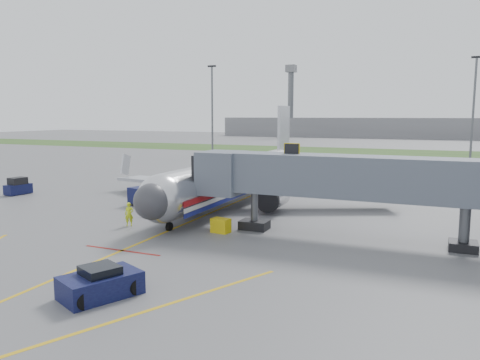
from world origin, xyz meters
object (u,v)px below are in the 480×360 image
at_px(airliner, 237,177).
at_px(ramp_worker, 129,214).
at_px(pushback_tug, 100,284).
at_px(baggage_tug, 18,187).
at_px(belt_loader, 187,205).

distance_m(airliner, ramp_worker, 13.86).
relative_size(pushback_tug, baggage_tug, 1.48).
height_order(airliner, ramp_worker, airliner).
bearing_deg(ramp_worker, baggage_tug, 131.97).
xyz_separation_m(pushback_tug, belt_loader, (-6.51, 20.21, -0.11)).
distance_m(airliner, pushback_tug, 26.58).
xyz_separation_m(airliner, baggage_tug, (-24.85, -5.48, -1.78)).
relative_size(airliner, baggage_tug, 12.11).
bearing_deg(baggage_tug, belt_loader, -1.33).
bearing_deg(belt_loader, airliner, 67.27).
height_order(pushback_tug, baggage_tug, baggage_tug).
xyz_separation_m(pushback_tug, ramp_worker, (-7.81, 12.99, 0.31)).
xyz_separation_m(airliner, ramp_worker, (-3.81, -13.22, -1.68)).
bearing_deg(ramp_worker, pushback_tug, -86.81).
bearing_deg(ramp_worker, airliner, 46.08).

